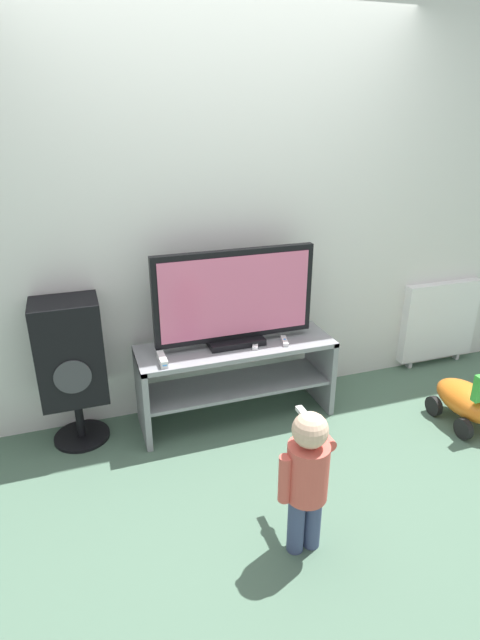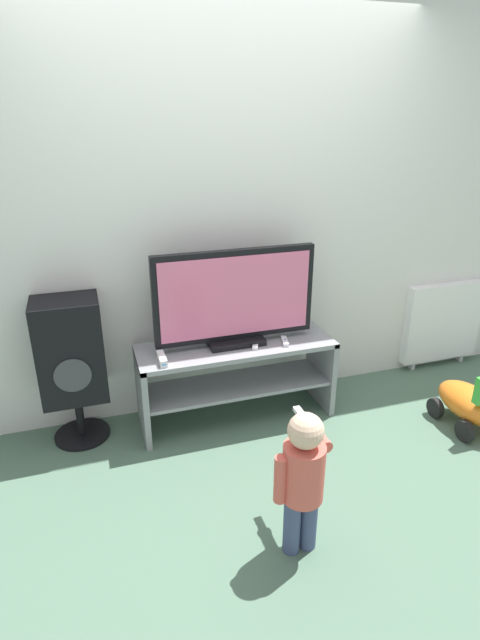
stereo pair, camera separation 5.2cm
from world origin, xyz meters
TOP-DOWN VIEW (x-y plane):
  - ground_plane at (0.00, 0.00)m, footprint 16.00×16.00m
  - wall_back at (0.00, 0.48)m, footprint 10.00×0.06m
  - tv_stand at (0.00, 0.20)m, footprint 1.26×0.40m
  - television at (0.00, 0.22)m, footprint 1.02×0.20m
  - game_console at (-0.49, 0.10)m, footprint 0.04×0.16m
  - remote_primary at (0.30, 0.13)m, footprint 0.07×0.13m
  - remote_secondary at (0.11, 0.14)m, footprint 0.08×0.13m
  - child at (-0.05, -0.94)m, footprint 0.28×0.43m
  - speaker_tower at (-1.00, 0.29)m, footprint 0.38×0.34m
  - ride_on_toy at (1.41, -0.37)m, footprint 0.33×0.51m
  - radiator at (1.77, 0.41)m, footprint 0.66×0.08m

SIDE VIEW (x-z plane):
  - ground_plane at x=0.00m, z-range 0.00..0.00m
  - ride_on_toy at x=1.41m, z-range -0.05..0.38m
  - tv_stand at x=0.00m, z-range 0.09..0.62m
  - radiator at x=1.77m, z-range 0.03..0.72m
  - child at x=-0.05m, z-range 0.07..0.80m
  - remote_primary at x=0.30m, z-range 0.53..0.56m
  - remote_secondary at x=0.11m, z-range 0.53..0.56m
  - game_console at x=-0.49m, z-range 0.53..0.58m
  - speaker_tower at x=-1.00m, z-range 0.12..1.04m
  - television at x=0.00m, z-range 0.53..1.14m
  - wall_back at x=0.00m, z-range 0.00..2.60m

